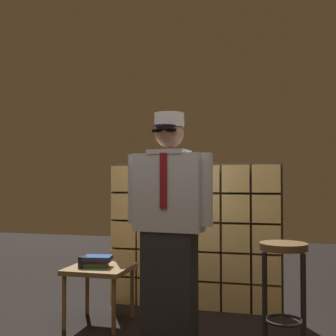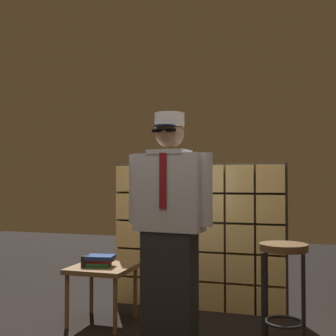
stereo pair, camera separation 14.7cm
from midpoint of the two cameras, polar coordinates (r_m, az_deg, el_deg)
The scene contains 6 objects.
glass_block_wall at distance 4.26m, azimuth 2.26°, elevation -8.98°, with size 1.70×0.10×1.42m.
standing_person at distance 3.37m, azimuth -1.14°, elevation -7.07°, with size 0.70×0.32×1.76m.
bar_stool at distance 3.27m, azimuth 13.70°, elevation -13.05°, with size 0.34×0.34×0.79m.
side_table at distance 3.91m, azimuth -10.08°, elevation -13.55°, with size 0.52×0.52×0.49m.
book_stack at distance 3.87m, azimuth -10.42°, elevation -11.98°, with size 0.26×0.23×0.09m.
coffee_mug at distance 3.86m, azimuth -12.23°, elevation -12.01°, with size 0.13×0.08×0.09m.
Camera 1 is at (0.85, -2.98, 1.23)m, focal length 46.33 mm.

